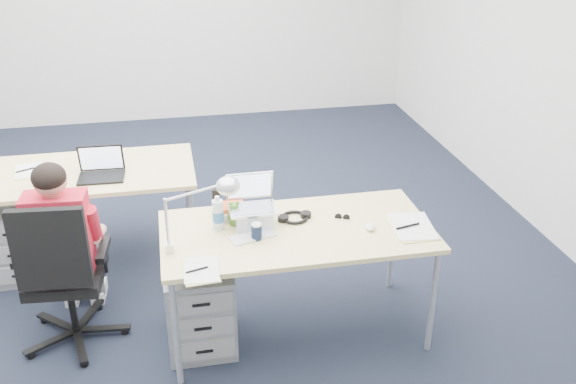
{
  "coord_description": "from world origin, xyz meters",
  "views": [
    {
      "loc": [
        0.07,
        -4.04,
        2.58
      ],
      "look_at": [
        0.77,
        -0.54,
        0.85
      ],
      "focal_mm": 40.0,
      "sensor_mm": 36.0,
      "label": 1
    }
  ],
  "objects_px": {
    "office_chair": "(70,302)",
    "wireless_keyboard": "(253,236)",
    "seated_person": "(67,244)",
    "dark_laptop": "(99,164)",
    "far_cup": "(101,154)",
    "desk_far": "(81,177)",
    "desk_lamp": "(191,214)",
    "cordless_phone": "(217,202)",
    "sunglasses": "(342,217)",
    "drawer_pedestal_far": "(22,238)",
    "can_koozie": "(257,231)",
    "desk_near": "(297,236)",
    "water_bottle": "(218,213)",
    "bear_figurine": "(234,213)",
    "silver_laptop": "(253,203)",
    "book_stack": "(231,211)",
    "drawer_pedestal_near": "(200,303)",
    "computer_mouse": "(370,227)",
    "headphones": "(295,217)"
  },
  "relations": [
    {
      "from": "office_chair",
      "to": "wireless_keyboard",
      "type": "relative_size",
      "value": 3.78
    },
    {
      "from": "seated_person",
      "to": "dark_laptop",
      "type": "bearing_deg",
      "value": 78.06
    },
    {
      "from": "far_cup",
      "to": "office_chair",
      "type": "bearing_deg",
      "value": -98.7
    },
    {
      "from": "desk_far",
      "to": "desk_lamp",
      "type": "distance_m",
      "value": 1.45
    },
    {
      "from": "cordless_phone",
      "to": "sunglasses",
      "type": "xyz_separation_m",
      "value": [
        0.74,
        -0.22,
        -0.07
      ]
    },
    {
      "from": "desk_far",
      "to": "far_cup",
      "type": "bearing_deg",
      "value": 55.3
    },
    {
      "from": "drawer_pedestal_far",
      "to": "wireless_keyboard",
      "type": "bearing_deg",
      "value": -35.95
    },
    {
      "from": "office_chair",
      "to": "sunglasses",
      "type": "height_order",
      "value": "office_chair"
    },
    {
      "from": "can_koozie",
      "to": "seated_person",
      "type": "bearing_deg",
      "value": 160.23
    },
    {
      "from": "seated_person",
      "to": "desk_near",
      "type": "bearing_deg",
      "value": -9.5
    },
    {
      "from": "wireless_keyboard",
      "to": "water_bottle",
      "type": "height_order",
      "value": "water_bottle"
    },
    {
      "from": "dark_laptop",
      "to": "far_cup",
      "type": "xyz_separation_m",
      "value": [
        -0.02,
        0.36,
        -0.07
      ]
    },
    {
      "from": "sunglasses",
      "to": "dark_laptop",
      "type": "bearing_deg",
      "value": 171.82
    },
    {
      "from": "bear_figurine",
      "to": "dark_laptop",
      "type": "height_order",
      "value": "dark_laptop"
    },
    {
      "from": "office_chair",
      "to": "silver_laptop",
      "type": "relative_size",
      "value": 3.38
    },
    {
      "from": "office_chair",
      "to": "desk_lamp",
      "type": "height_order",
      "value": "desk_lamp"
    },
    {
      "from": "water_bottle",
      "to": "book_stack",
      "type": "height_order",
      "value": "water_bottle"
    },
    {
      "from": "desk_near",
      "to": "wireless_keyboard",
      "type": "bearing_deg",
      "value": -170.63
    },
    {
      "from": "drawer_pedestal_near",
      "to": "water_bottle",
      "type": "relative_size",
      "value": 2.57
    },
    {
      "from": "computer_mouse",
      "to": "book_stack",
      "type": "distance_m",
      "value": 0.85
    },
    {
      "from": "office_chair",
      "to": "dark_laptop",
      "type": "height_order",
      "value": "office_chair"
    },
    {
      "from": "drawer_pedestal_near",
      "to": "wireless_keyboard",
      "type": "xyz_separation_m",
      "value": [
        0.33,
        -0.05,
        0.46
      ]
    },
    {
      "from": "cordless_phone",
      "to": "far_cup",
      "type": "height_order",
      "value": "cordless_phone"
    },
    {
      "from": "drawer_pedestal_far",
      "to": "dark_laptop",
      "type": "bearing_deg",
      "value": -8.36
    },
    {
      "from": "desk_far",
      "to": "cordless_phone",
      "type": "xyz_separation_m",
      "value": [
        0.89,
        -0.83,
        0.13
      ]
    },
    {
      "from": "water_bottle",
      "to": "cordless_phone",
      "type": "xyz_separation_m",
      "value": [
        0.01,
        0.2,
        -0.03
      ]
    },
    {
      "from": "desk_far",
      "to": "desk_near",
      "type": "bearing_deg",
      "value": -40.07
    },
    {
      "from": "office_chair",
      "to": "cordless_phone",
      "type": "distance_m",
      "value": 1.08
    },
    {
      "from": "desk_far",
      "to": "cordless_phone",
      "type": "distance_m",
      "value": 1.23
    },
    {
      "from": "can_koozie",
      "to": "cordless_phone",
      "type": "height_order",
      "value": "cordless_phone"
    },
    {
      "from": "drawer_pedestal_near",
      "to": "can_koozie",
      "type": "height_order",
      "value": "can_koozie"
    },
    {
      "from": "desk_far",
      "to": "office_chair",
      "type": "distance_m",
      "value": 1.04
    },
    {
      "from": "drawer_pedestal_far",
      "to": "headphones",
      "type": "xyz_separation_m",
      "value": [
        1.81,
        -0.94,
        0.47
      ]
    },
    {
      "from": "water_bottle",
      "to": "desk_lamp",
      "type": "relative_size",
      "value": 0.49
    },
    {
      "from": "headphones",
      "to": "desk_lamp",
      "type": "distance_m",
      "value": 0.7
    },
    {
      "from": "computer_mouse",
      "to": "book_stack",
      "type": "height_order",
      "value": "book_stack"
    },
    {
      "from": "desk_near",
      "to": "can_koozie",
      "type": "bearing_deg",
      "value": -164.48
    },
    {
      "from": "wireless_keyboard",
      "to": "drawer_pedestal_near",
      "type": "bearing_deg",
      "value": 153.89
    },
    {
      "from": "water_bottle",
      "to": "sunglasses",
      "type": "xyz_separation_m",
      "value": [
        0.75,
        -0.02,
        -0.1
      ]
    },
    {
      "from": "dark_laptop",
      "to": "drawer_pedestal_far",
      "type": "bearing_deg",
      "value": 173.91
    },
    {
      "from": "headphones",
      "to": "bear_figurine",
      "type": "bearing_deg",
      "value": 171.49
    },
    {
      "from": "desk_near",
      "to": "water_bottle",
      "type": "xyz_separation_m",
      "value": [
        -0.45,
        0.09,
        0.15
      ]
    },
    {
      "from": "computer_mouse",
      "to": "wireless_keyboard",
      "type": "bearing_deg",
      "value": -172.65
    },
    {
      "from": "headphones",
      "to": "can_koozie",
      "type": "relative_size",
      "value": 2.12
    },
    {
      "from": "office_chair",
      "to": "sunglasses",
      "type": "relative_size",
      "value": 10.78
    },
    {
      "from": "desk_far",
      "to": "drawer_pedestal_near",
      "type": "distance_m",
      "value": 1.4
    },
    {
      "from": "desk_near",
      "to": "book_stack",
      "type": "distance_m",
      "value": 0.43
    },
    {
      "from": "desk_lamp",
      "to": "sunglasses",
      "type": "bearing_deg",
      "value": 12.43
    },
    {
      "from": "sunglasses",
      "to": "office_chair",
      "type": "bearing_deg",
      "value": -159.98
    },
    {
      "from": "seated_person",
      "to": "cordless_phone",
      "type": "distance_m",
      "value": 0.95
    }
  ]
}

